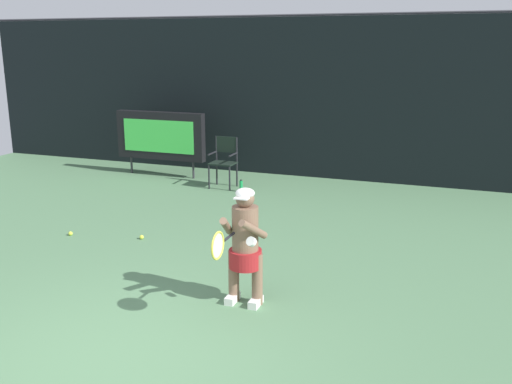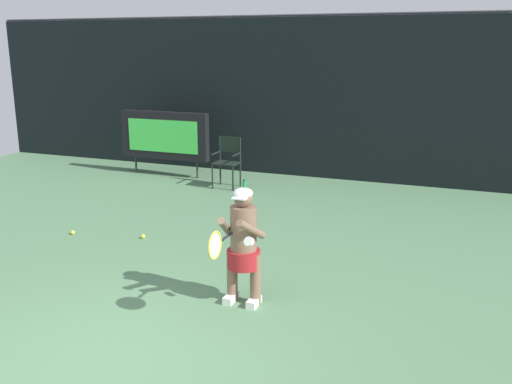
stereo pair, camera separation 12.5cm
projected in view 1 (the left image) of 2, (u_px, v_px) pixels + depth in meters
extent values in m
cube|color=#527B55|center=(109.00, 362.00, 5.61)|extent=(18.00, 22.00, 0.02)
cube|color=black|center=(323.00, 99.00, 12.87)|extent=(18.00, 0.12, 3.60)
cylinder|color=#38383D|center=(326.00, 14.00, 12.41)|extent=(18.00, 0.05, 0.05)
cube|color=black|center=(160.00, 136.00, 13.25)|extent=(2.20, 0.20, 1.10)
cube|color=#42D94D|center=(158.00, 136.00, 13.15)|extent=(1.80, 0.01, 0.75)
cylinder|color=#2D2D33|center=(132.00, 165.00, 13.71)|extent=(0.05, 0.05, 0.40)
cylinder|color=#2D2D33|center=(193.00, 170.00, 13.16)|extent=(0.05, 0.05, 0.40)
cylinder|color=black|center=(209.00, 177.00, 12.20)|extent=(0.04, 0.04, 0.52)
cylinder|color=black|center=(230.00, 179.00, 12.04)|extent=(0.04, 0.04, 0.52)
cylinder|color=black|center=(217.00, 173.00, 12.56)|extent=(0.04, 0.04, 0.52)
cylinder|color=black|center=(237.00, 175.00, 12.40)|extent=(0.04, 0.04, 0.52)
cube|color=black|center=(223.00, 163.00, 12.23)|extent=(0.52, 0.44, 0.03)
cylinder|color=black|center=(216.00, 149.00, 12.43)|extent=(0.04, 0.04, 0.56)
cylinder|color=black|center=(237.00, 150.00, 12.27)|extent=(0.04, 0.04, 0.56)
cube|color=black|center=(226.00, 144.00, 12.32)|extent=(0.48, 0.02, 0.34)
cylinder|color=black|center=(213.00, 153.00, 12.26)|extent=(0.04, 0.44, 0.04)
cylinder|color=black|center=(233.00, 155.00, 12.10)|extent=(0.04, 0.44, 0.04)
cylinder|color=#1A9449|center=(241.00, 186.00, 11.97)|extent=(0.07, 0.07, 0.24)
cylinder|color=black|center=(241.00, 180.00, 11.94)|extent=(0.03, 0.03, 0.03)
cube|color=white|center=(232.00, 298.00, 6.88)|extent=(0.11, 0.26, 0.09)
cube|color=white|center=(256.00, 302.00, 6.78)|extent=(0.11, 0.26, 0.09)
cylinder|color=brown|center=(234.00, 276.00, 6.86)|extent=(0.13, 0.13, 0.64)
cylinder|color=brown|center=(257.00, 279.00, 6.76)|extent=(0.13, 0.13, 0.64)
cylinder|color=maroon|center=(245.00, 258.00, 6.75)|extent=(0.39, 0.39, 0.22)
cylinder|color=brown|center=(245.00, 230.00, 6.66)|extent=(0.31, 0.31, 0.56)
sphere|color=brown|center=(245.00, 198.00, 6.56)|extent=(0.22, 0.22, 0.22)
ellipsoid|color=white|center=(245.00, 193.00, 6.55)|extent=(0.22, 0.22, 0.12)
cube|color=white|center=(242.00, 198.00, 6.47)|extent=(0.17, 0.12, 0.02)
cylinder|color=brown|center=(226.00, 226.00, 6.54)|extent=(0.20, 0.49, 0.34)
cylinder|color=brown|center=(253.00, 229.00, 6.43)|extent=(0.20, 0.49, 0.34)
cylinder|color=white|center=(251.00, 242.00, 6.34)|extent=(0.13, 0.12, 0.12)
cylinder|color=black|center=(229.00, 237.00, 6.31)|extent=(0.03, 0.28, 0.03)
torus|color=yellow|center=(218.00, 246.00, 6.03)|extent=(0.02, 0.31, 0.31)
ellipsoid|color=silver|center=(218.00, 246.00, 6.03)|extent=(0.01, 0.26, 0.26)
sphere|color=#CCDB3D|center=(71.00, 233.00, 9.27)|extent=(0.07, 0.07, 0.07)
sphere|color=#CCDB3D|center=(142.00, 237.00, 9.09)|extent=(0.07, 0.07, 0.07)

